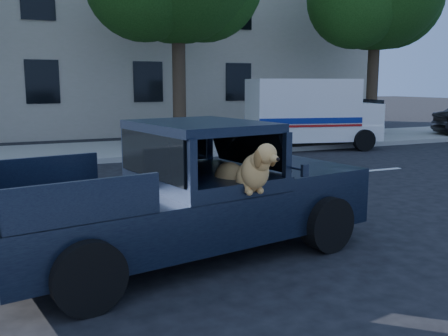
% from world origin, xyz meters
% --- Properties ---
extents(ground, '(120.00, 120.00, 0.00)m').
position_xyz_m(ground, '(0.00, 0.00, 0.00)').
color(ground, black).
rests_on(ground, ground).
extents(far_sidewalk, '(60.00, 4.00, 0.15)m').
position_xyz_m(far_sidewalk, '(0.00, 9.20, 0.07)').
color(far_sidewalk, gray).
rests_on(far_sidewalk, ground).
extents(lane_stripes, '(21.60, 0.14, 0.01)m').
position_xyz_m(lane_stripes, '(2.00, 3.40, 0.01)').
color(lane_stripes, silver).
rests_on(lane_stripes, ground).
extents(building_main, '(26.00, 6.00, 9.00)m').
position_xyz_m(building_main, '(3.00, 16.50, 4.50)').
color(building_main, '#C1B49F').
rests_on(building_main, ground).
extents(pickup_truck, '(4.93, 2.74, 1.67)m').
position_xyz_m(pickup_truck, '(1.59, -0.58, 0.57)').
color(pickup_truck, black).
rests_on(pickup_truck, ground).
extents(mail_truck, '(4.48, 2.85, 2.28)m').
position_xyz_m(mail_truck, '(8.86, 7.67, 1.00)').
color(mail_truck, silver).
rests_on(mail_truck, ground).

